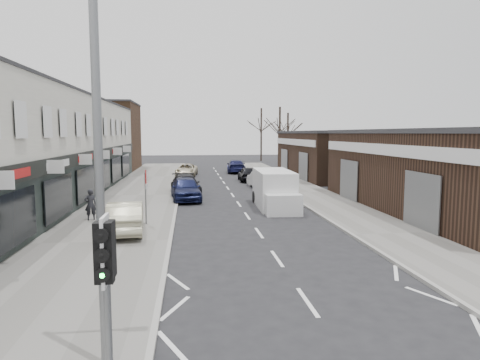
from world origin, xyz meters
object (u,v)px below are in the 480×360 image
object	(u,v)px
street_lamp	(108,126)
pedestrian	(91,205)
parked_car_left_c	(187,170)
parked_car_left_a	(186,189)
parked_car_right_b	(248,174)
parked_car_right_c	(236,166)
white_van	(274,190)
traffic_light	(106,267)
sedan_on_pavement	(126,217)
warning_sign	(146,181)
parked_car_right_a	(262,179)
parked_car_left_b	(186,185)

from	to	relation	value
street_lamp	pedestrian	distance (m)	15.02
parked_car_left_c	parked_car_left_a	bearing A→B (deg)	-84.24
parked_car_right_b	parked_car_right_c	size ratio (longest dim) A/B	0.81
street_lamp	white_van	distance (m)	18.85
pedestrian	street_lamp	bearing A→B (deg)	90.49
traffic_light	parked_car_left_a	world-z (taller)	traffic_light
sedan_on_pavement	parked_car_right_b	xyz separation A→B (m)	(8.25, 20.60, -0.13)
warning_sign	parked_car_right_a	distance (m)	15.81
warning_sign	pedestrian	size ratio (longest dim) A/B	1.71
traffic_light	parked_car_left_c	distance (m)	38.78
traffic_light	parked_car_right_c	world-z (taller)	traffic_light
white_van	parked_car_left_a	xyz separation A→B (m)	(-5.36, 3.44, -0.27)
parked_car_left_a	parked_car_right_a	xyz separation A→B (m)	(6.14, 5.64, -0.05)
white_van	parked_car_right_b	world-z (taller)	white_van
traffic_light	white_van	bearing A→B (deg)	70.95
parked_car_left_c	parked_car_right_c	size ratio (longest dim) A/B	0.89
traffic_light	parked_car_right_a	bearing A→B (deg)	75.42
warning_sign	parked_car_right_b	xyz separation A→B (m)	(7.50, 18.91, -1.51)
street_lamp	parked_car_right_a	xyz separation A→B (m)	(7.30, 26.40, -3.88)
parked_car_right_a	parked_car_right_b	world-z (taller)	parked_car_right_a
traffic_light	street_lamp	bearing A→B (deg)	95.88
pedestrian	parked_car_right_b	world-z (taller)	pedestrian
parked_car_right_c	parked_car_left_a	bearing A→B (deg)	78.91
parked_car_right_c	parked_car_right_a	bearing A→B (deg)	97.00
sedan_on_pavement	parked_car_right_a	distance (m)	17.59
white_van	sedan_on_pavement	bearing A→B (deg)	-140.13
parked_car_right_a	parked_car_right_b	xyz separation A→B (m)	(-0.44, 5.31, -0.05)
parked_car_left_a	parked_car_left_b	distance (m)	2.59
street_lamp	parked_car_left_b	bearing A→B (deg)	87.24
pedestrian	parked_car_left_a	distance (m)	8.14
white_van	parked_car_right_a	distance (m)	9.12
sedan_on_pavement	parked_car_left_b	world-z (taller)	sedan_on_pavement
street_lamp	parked_car_left_b	distance (m)	23.69
traffic_light	parked_car_right_c	size ratio (longest dim) A/B	0.62
pedestrian	parked_car_right_c	xyz separation A→B (m)	(10.28, 26.38, -0.18)
parked_car_left_b	parked_car_left_c	world-z (taller)	parked_car_left_b
parked_car_right_b	parked_car_left_a	bearing A→B (deg)	63.51
parked_car_right_c	parked_car_left_c	bearing A→B (deg)	32.70
street_lamp	parked_car_left_c	distance (m)	37.74
pedestrian	parked_car_left_b	bearing A→B (deg)	-130.52
traffic_light	pedestrian	world-z (taller)	traffic_light
parked_car_left_c	parked_car_right_c	distance (m)	6.35
street_lamp	parked_car_right_c	world-z (taller)	street_lamp
traffic_light	warning_sign	distance (m)	14.04
white_van	sedan_on_pavement	size ratio (longest dim) A/B	1.37
parked_car_left_b	traffic_light	bearing A→B (deg)	-97.36
street_lamp	parked_car_right_b	size ratio (longest dim) A/B	1.98
warning_sign	parked_car_right_b	distance (m)	20.39
street_lamp	warning_sign	xyz separation A→B (m)	(-0.63, 12.80, -2.42)
parked_car_left_b	parked_car_right_a	world-z (taller)	parked_car_right_a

